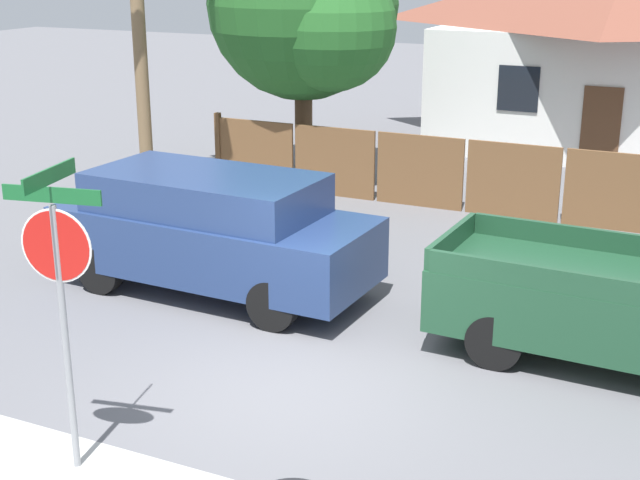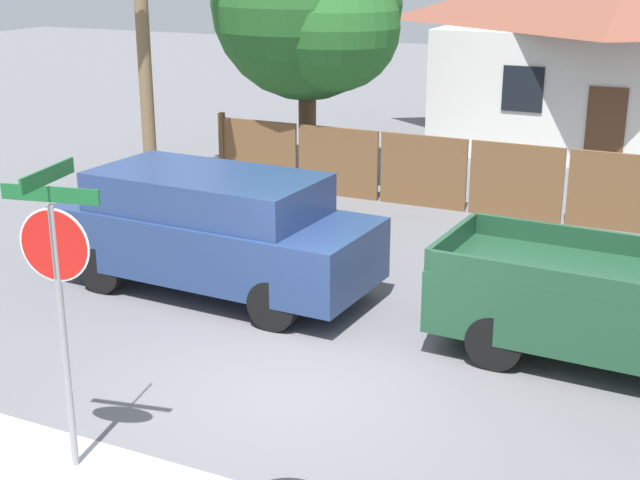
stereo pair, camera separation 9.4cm
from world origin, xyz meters
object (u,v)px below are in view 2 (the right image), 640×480
at_px(house, 630,45).
at_px(oak_tree, 313,9).
at_px(red_suv, 214,228).
at_px(stop_sign, 57,269).

distance_m(house, oak_tree, 9.04).
bearing_deg(oak_tree, red_suv, -76.29).
xyz_separation_m(oak_tree, red_suv, (1.68, -6.87, -2.82)).
height_order(red_suv, stop_sign, stop_sign).
distance_m(oak_tree, red_suv, 7.61).
bearing_deg(house, stop_sign, -98.59).
bearing_deg(house, oak_tree, -130.31).
relative_size(house, red_suv, 1.93).
xyz_separation_m(oak_tree, stop_sign, (3.00, -11.70, -1.69)).
distance_m(house, stop_sign, 18.76).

